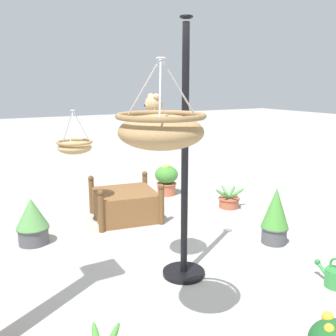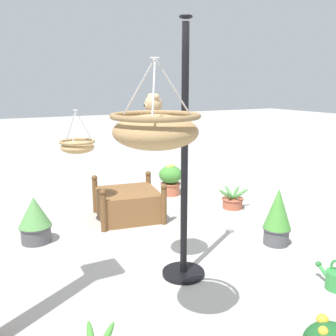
{
  "view_description": "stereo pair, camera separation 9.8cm",
  "coord_description": "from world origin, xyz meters",
  "px_view_note": "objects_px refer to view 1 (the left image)",
  "views": [
    {
      "loc": [
        -3.27,
        1.93,
        1.95
      ],
      "look_at": [
        -0.03,
        0.12,
        1.11
      ],
      "focal_mm": 39.97,
      "sensor_mm": 36.0,
      "label": 1
    },
    {
      "loc": [
        -3.32,
        1.84,
        1.95
      ],
      "look_at": [
        -0.03,
        0.12,
        1.11
      ],
      "focal_mm": 39.97,
      "sensor_mm": 36.0,
      "label": 2
    }
  ],
  "objects_px": {
    "potted_plant_tall_leafy": "(229,200)",
    "potted_plant_broad_leaf": "(275,216)",
    "hanging_basket_right_low": "(75,146)",
    "potted_plant_flowering_red": "(32,221)",
    "display_pole_central": "(184,201)",
    "potted_plant_fern_front": "(166,179)",
    "wooden_planter_box": "(125,203)",
    "teddy_bear": "(153,120)",
    "hanging_basket_with_teddy": "(155,139)",
    "watering_can": "(335,277)",
    "hanging_basket_left_high": "(161,130)"
  },
  "relations": [
    {
      "from": "hanging_basket_left_high",
      "to": "potted_plant_flowering_red",
      "type": "height_order",
      "value": "hanging_basket_left_high"
    },
    {
      "from": "hanging_basket_right_low",
      "to": "potted_plant_fern_front",
      "type": "height_order",
      "value": "hanging_basket_right_low"
    },
    {
      "from": "wooden_planter_box",
      "to": "potted_plant_tall_leafy",
      "type": "xyz_separation_m",
      "value": [
        -0.36,
        -1.65,
        -0.11
      ]
    },
    {
      "from": "potted_plant_broad_leaf",
      "to": "watering_can",
      "type": "distance_m",
      "value": 1.11
    },
    {
      "from": "potted_plant_flowering_red",
      "to": "watering_can",
      "type": "relative_size",
      "value": 1.68
    },
    {
      "from": "potted_plant_fern_front",
      "to": "watering_can",
      "type": "distance_m",
      "value": 3.55
    },
    {
      "from": "hanging_basket_with_teddy",
      "to": "potted_plant_flowering_red",
      "type": "distance_m",
      "value": 2.07
    },
    {
      "from": "wooden_planter_box",
      "to": "display_pole_central",
      "type": "bearing_deg",
      "value": 176.08
    },
    {
      "from": "hanging_basket_with_teddy",
      "to": "wooden_planter_box",
      "type": "height_order",
      "value": "hanging_basket_with_teddy"
    },
    {
      "from": "teddy_bear",
      "to": "hanging_basket_right_low",
      "type": "height_order",
      "value": "teddy_bear"
    },
    {
      "from": "hanging_basket_right_low",
      "to": "potted_plant_broad_leaf",
      "type": "height_order",
      "value": "hanging_basket_right_low"
    },
    {
      "from": "hanging_basket_left_high",
      "to": "wooden_planter_box",
      "type": "distance_m",
      "value": 3.26
    },
    {
      "from": "potted_plant_flowering_red",
      "to": "potted_plant_tall_leafy",
      "type": "height_order",
      "value": "potted_plant_flowering_red"
    },
    {
      "from": "potted_plant_flowering_red",
      "to": "potted_plant_broad_leaf",
      "type": "height_order",
      "value": "potted_plant_broad_leaf"
    },
    {
      "from": "display_pole_central",
      "to": "wooden_planter_box",
      "type": "xyz_separation_m",
      "value": [
        1.85,
        -0.13,
        -0.57
      ]
    },
    {
      "from": "potted_plant_flowering_red",
      "to": "wooden_planter_box",
      "type": "bearing_deg",
      "value": -78.73
    },
    {
      "from": "hanging_basket_with_teddy",
      "to": "potted_plant_tall_leafy",
      "type": "height_order",
      "value": "hanging_basket_with_teddy"
    },
    {
      "from": "wooden_planter_box",
      "to": "potted_plant_flowering_red",
      "type": "relative_size",
      "value": 1.8
    },
    {
      "from": "hanging_basket_right_low",
      "to": "wooden_planter_box",
      "type": "bearing_deg",
      "value": -77.42
    },
    {
      "from": "hanging_basket_with_teddy",
      "to": "hanging_basket_right_low",
      "type": "bearing_deg",
      "value": 13.45
    },
    {
      "from": "display_pole_central",
      "to": "potted_plant_flowering_red",
      "type": "distance_m",
      "value": 2.06
    },
    {
      "from": "teddy_bear",
      "to": "potted_plant_flowering_red",
      "type": "relative_size",
      "value": 0.74
    },
    {
      "from": "potted_plant_fern_front",
      "to": "potted_plant_broad_leaf",
      "type": "xyz_separation_m",
      "value": [
        -2.49,
        -0.16,
        0.07
      ]
    },
    {
      "from": "potted_plant_broad_leaf",
      "to": "hanging_basket_right_low",
      "type": "bearing_deg",
      "value": 52.47
    },
    {
      "from": "potted_plant_fern_front",
      "to": "watering_can",
      "type": "bearing_deg",
      "value": 178.77
    },
    {
      "from": "potted_plant_tall_leafy",
      "to": "potted_plant_broad_leaf",
      "type": "height_order",
      "value": "potted_plant_broad_leaf"
    },
    {
      "from": "potted_plant_flowering_red",
      "to": "hanging_basket_left_high",
      "type": "bearing_deg",
      "value": -169.61
    },
    {
      "from": "teddy_bear",
      "to": "hanging_basket_left_high",
      "type": "relative_size",
      "value": 0.75
    },
    {
      "from": "hanging_basket_left_high",
      "to": "teddy_bear",
      "type": "bearing_deg",
      "value": -24.38
    },
    {
      "from": "teddy_bear",
      "to": "potted_plant_broad_leaf",
      "type": "distance_m",
      "value": 2.1
    },
    {
      "from": "hanging_basket_with_teddy",
      "to": "wooden_planter_box",
      "type": "relative_size",
      "value": 0.49
    },
    {
      "from": "display_pole_central",
      "to": "hanging_basket_right_low",
      "type": "xyz_separation_m",
      "value": [
        1.69,
        0.62,
        0.36
      ]
    },
    {
      "from": "teddy_bear",
      "to": "potted_plant_flowering_red",
      "type": "distance_m",
      "value": 2.17
    },
    {
      "from": "display_pole_central",
      "to": "wooden_planter_box",
      "type": "relative_size",
      "value": 2.41
    },
    {
      "from": "hanging_basket_left_high",
      "to": "hanging_basket_right_low",
      "type": "xyz_separation_m",
      "value": [
        2.62,
        -0.15,
        -0.5
      ]
    },
    {
      "from": "display_pole_central",
      "to": "potted_plant_tall_leafy",
      "type": "xyz_separation_m",
      "value": [
        1.5,
        -1.78,
        -0.68
      ]
    },
    {
      "from": "hanging_basket_right_low",
      "to": "potted_plant_tall_leafy",
      "type": "height_order",
      "value": "hanging_basket_right_low"
    },
    {
      "from": "hanging_basket_with_teddy",
      "to": "wooden_planter_box",
      "type": "bearing_deg",
      "value": -12.48
    },
    {
      "from": "hanging_basket_right_low",
      "to": "potted_plant_flowering_red",
      "type": "bearing_deg",
      "value": 99.65
    },
    {
      "from": "hanging_basket_right_low",
      "to": "hanging_basket_with_teddy",
      "type": "bearing_deg",
      "value": -166.55
    },
    {
      "from": "potted_plant_tall_leafy",
      "to": "potted_plant_flowering_red",
      "type": "bearing_deg",
      "value": 88.36
    },
    {
      "from": "teddy_bear",
      "to": "potted_plant_flowering_red",
      "type": "height_order",
      "value": "teddy_bear"
    },
    {
      "from": "potted_plant_fern_front",
      "to": "potted_plant_tall_leafy",
      "type": "bearing_deg",
      "value": -154.71
    },
    {
      "from": "hanging_basket_with_teddy",
      "to": "watering_can",
      "type": "height_order",
      "value": "hanging_basket_with_teddy"
    },
    {
      "from": "wooden_planter_box",
      "to": "teddy_bear",
      "type": "bearing_deg",
      "value": 166.82
    },
    {
      "from": "display_pole_central",
      "to": "hanging_basket_left_high",
      "type": "distance_m",
      "value": 1.48
    },
    {
      "from": "display_pole_central",
      "to": "potted_plant_fern_front",
      "type": "distance_m",
      "value": 2.95
    },
    {
      "from": "display_pole_central",
      "to": "potted_plant_fern_front",
      "type": "height_order",
      "value": "display_pole_central"
    },
    {
      "from": "hanging_basket_left_high",
      "to": "potted_plant_broad_leaf",
      "type": "distance_m",
      "value": 2.75
    },
    {
      "from": "display_pole_central",
      "to": "potted_plant_flowering_red",
      "type": "bearing_deg",
      "value": 37.69
    }
  ]
}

